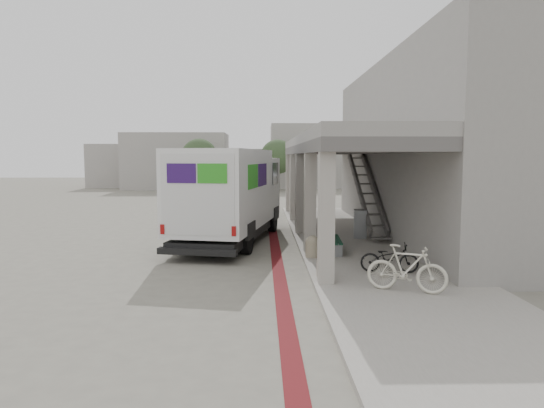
{
  "coord_description": "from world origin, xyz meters",
  "views": [
    {
      "loc": [
        0.54,
        -15.15,
        3.21
      ],
      "look_at": [
        0.88,
        1.28,
        1.6
      ],
      "focal_mm": 32.0,
      "sensor_mm": 36.0,
      "label": 1
    }
  ],
  "objects_px": {
    "utility_cabinet": "(360,224)",
    "bicycle_black": "(389,258)",
    "bench": "(334,242)",
    "bicycle_cream": "(407,268)",
    "fedex_truck": "(230,193)"
  },
  "relations": [
    {
      "from": "fedex_truck",
      "to": "bench",
      "type": "height_order",
      "value": "fedex_truck"
    },
    {
      "from": "fedex_truck",
      "to": "utility_cabinet",
      "type": "xyz_separation_m",
      "value": [
        4.95,
        0.19,
        -1.19
      ]
    },
    {
      "from": "bench",
      "to": "utility_cabinet",
      "type": "height_order",
      "value": "utility_cabinet"
    },
    {
      "from": "bench",
      "to": "bicycle_black",
      "type": "distance_m",
      "value": 3.04
    },
    {
      "from": "bicycle_black",
      "to": "bicycle_cream",
      "type": "distance_m",
      "value": 1.87
    },
    {
      "from": "fedex_truck",
      "to": "utility_cabinet",
      "type": "distance_m",
      "value": 5.1
    },
    {
      "from": "bench",
      "to": "bicycle_black",
      "type": "xyz_separation_m",
      "value": [
        1.06,
        -2.84,
        0.09
      ]
    },
    {
      "from": "utility_cabinet",
      "to": "bicycle_cream",
      "type": "bearing_deg",
      "value": -83.58
    },
    {
      "from": "utility_cabinet",
      "to": "bicycle_black",
      "type": "xyz_separation_m",
      "value": [
        -0.36,
        -5.66,
        -0.13
      ]
    },
    {
      "from": "utility_cabinet",
      "to": "bench",
      "type": "bearing_deg",
      "value": -106.88
    },
    {
      "from": "fedex_truck",
      "to": "utility_cabinet",
      "type": "bearing_deg",
      "value": 13.54
    },
    {
      "from": "utility_cabinet",
      "to": "bicycle_black",
      "type": "distance_m",
      "value": 5.68
    },
    {
      "from": "bench",
      "to": "bicycle_black",
      "type": "bearing_deg",
      "value": -65.84
    },
    {
      "from": "bench",
      "to": "utility_cabinet",
      "type": "distance_m",
      "value": 3.17
    },
    {
      "from": "bench",
      "to": "utility_cabinet",
      "type": "relative_size",
      "value": 1.75
    }
  ]
}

